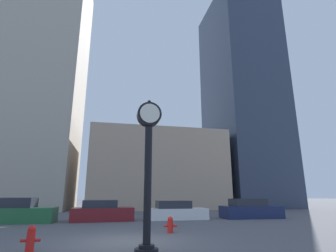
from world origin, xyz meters
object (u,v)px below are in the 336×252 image
street_clock (148,159)px  fire_hydrant_near (31,238)px  car_maroon (102,212)px  car_navy (250,210)px  fire_hydrant_far (170,225)px  car_white (175,211)px  car_green (14,212)px

street_clock → fire_hydrant_near: street_clock is taller
car_maroon → car_navy: 10.51m
car_navy → fire_hydrant_far: (-7.39, -6.11, -0.23)m
car_white → fire_hydrant_far: 6.63m
street_clock → car_navy: (8.99, 9.96, -2.15)m
street_clock → car_maroon: 10.43m
car_green → car_white: size_ratio=1.11×
car_maroon → car_navy: (10.51, -0.13, 0.02)m
fire_hydrant_far → fire_hydrant_near: bearing=-148.3°
street_clock → fire_hydrant_near: bearing=166.8°
street_clock → car_white: 11.00m
car_maroon → fire_hydrant_near: 9.49m
car_green → car_navy: 15.65m
car_white → street_clock: bearing=-107.9°
street_clock → car_white: street_clock is taller
car_navy → fire_hydrant_far: size_ratio=6.23×
car_white → fire_hydrant_near: car_white is taller
fire_hydrant_near → fire_hydrant_far: bearing=31.7°
fire_hydrant_far → car_maroon: bearing=116.5°
street_clock → car_white: bearing=71.4°
car_green → fire_hydrant_near: size_ratio=6.18×
car_green → fire_hydrant_far: 10.30m
car_white → car_navy: (5.55, -0.25, 0.06)m
car_maroon → car_white: size_ratio=0.95×
car_green → fire_hydrant_near: car_green is taller
fire_hydrant_near → car_green: bearing=109.8°
car_maroon → car_green: bearing=178.3°
car_maroon → street_clock: bearing=-84.3°
street_clock → car_maroon: bearing=98.6°
car_green → fire_hydrant_far: size_ratio=6.69×
car_white → car_navy: bearing=-1.8°
car_navy → fire_hydrant_near: 15.38m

